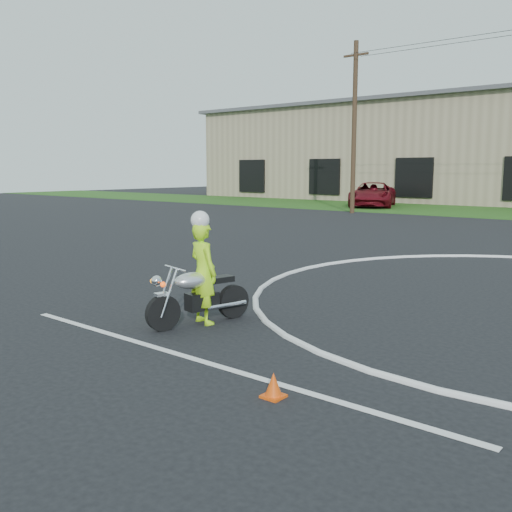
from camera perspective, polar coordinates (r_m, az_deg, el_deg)
The scene contains 5 objects.
ground at distance 9.99m, azimuth 24.25°, elevation -7.31°, with size 120.00×120.00×0.00m, color black.
primary_motorcycle at distance 9.71m, azimuth -5.87°, elevation -3.94°, with size 0.84×1.95×1.04m.
rider_primary_grp at distance 9.72m, azimuth -5.32°, elevation -1.35°, with size 0.72×0.56×1.93m.
pickup_grp at distance 41.24m, azimuth 11.59°, elevation 6.04°, with size 4.98×6.80×1.72m.
warehouse at distance 53.41m, azimuth 17.20°, elevation 9.94°, with size 41.00×17.00×8.30m.
Camera 1 is at (2.41, -9.34, 2.62)m, focal length 40.00 mm.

